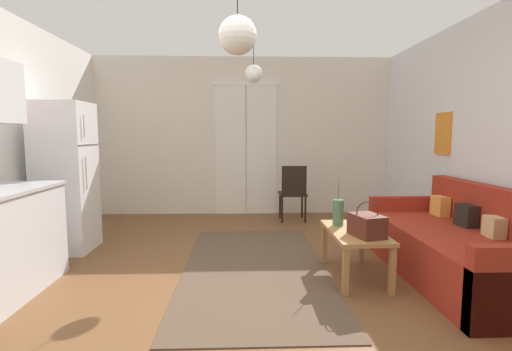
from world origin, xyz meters
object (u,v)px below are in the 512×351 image
Objects in this scene: handbag at (367,225)px; pendant_lamp_far at (254,74)px; bamboo_vase at (338,213)px; pendant_lamp_near at (238,35)px; coffee_table at (355,237)px; couch at (461,249)px; refrigerator at (66,177)px; accent_chair at (293,191)px.

pendant_lamp_far is (-0.96, 1.58, 1.56)m from handbag.
pendant_lamp_near reaches higher than bamboo_vase.
pendant_lamp_far reaches higher than coffee_table.
couch is 5.76× the size of handbag.
accent_chair is at bearing 25.88° from refrigerator.
pendant_lamp_near is (-0.82, -3.00, 1.58)m from accent_chair.
refrigerator is 2.41× the size of pendant_lamp_near.
accent_chair is at bearing 74.78° from pendant_lamp_near.
accent_chair reaches higher than handbag.
refrigerator reaches higher than bamboo_vase.
handbag is 0.51× the size of pendant_lamp_near.
accent_chair is (-0.28, 2.35, 0.10)m from coffee_table.
couch is 2.92× the size of pendant_lamp_near.
refrigerator reaches higher than handbag.
couch is at bearing 15.58° from pendant_lamp_near.
pendant_lamp_near is 1.11× the size of pendant_lamp_far.
bamboo_vase is 0.28× the size of refrigerator.
pendant_lamp_far is at bearing 10.44° from refrigerator.
handbag is at bearing -69.34° from bamboo_vase.
handbag is at bearing -172.06° from couch.
bamboo_vase is at bearing 119.53° from coffee_table.
bamboo_vase is 1.97m from pendant_lamp_near.
handbag is at bearing 97.37° from accent_chair.
accent_chair reaches higher than coffee_table.
accent_chair is 1.23× the size of pendant_lamp_near.
bamboo_vase reaches higher than coffee_table.
coffee_table is 0.31m from bamboo_vase.
pendant_lamp_near reaches higher than couch.
handbag is 0.56× the size of pendant_lamp_far.
refrigerator is 1.96× the size of accent_chair.
pendant_lamp_near is at bearing -164.42° from couch.
handbag is at bearing 21.58° from pendant_lamp_near.
coffee_table is 3.30m from refrigerator.
coffee_table is at bearing 175.67° from couch.
bamboo_vase is at bearing -55.49° from pendant_lamp_far.
coffee_table is 2.11m from pendant_lamp_near.
refrigerator is at bearing 141.09° from pendant_lamp_near.
coffee_table is at bearing 97.03° from accent_chair.
couch is at bearing 117.96° from accent_chair.
couch is at bearing -37.16° from pendant_lamp_far.
accent_chair is at bearing 56.52° from pendant_lamp_far.
handbag is (0.04, -0.21, 0.17)m from coffee_table.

